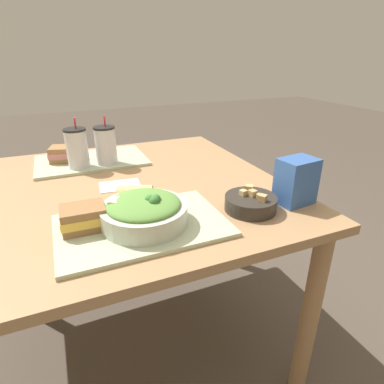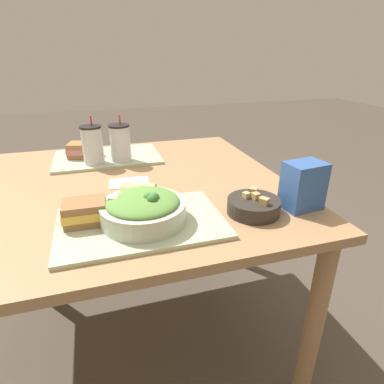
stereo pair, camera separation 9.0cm
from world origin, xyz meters
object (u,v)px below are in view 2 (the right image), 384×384
Objects in this scene: sandwich_far at (83,150)px; napkin_folded at (129,183)px; salad_bowl at (143,208)px; baguette_near at (139,194)px; drink_cup_red at (120,144)px; sandwich_near at (85,212)px; soup_bowl at (254,205)px; chip_bag at (303,186)px; drink_cup_dark at (93,146)px.

napkin_folded is at bearing -48.75° from sandwich_far.
sandwich_far is at bearing 103.94° from salad_bowl.
baguette_near is 0.45m from drink_cup_red.
salad_bowl is 0.11m from baguette_near.
sandwich_near is 0.79× the size of napkin_folded.
sandwich_near is 0.32m from napkin_folded.
salad_bowl is at bearing 175.72° from soup_bowl.
baguette_near is at bearing 156.75° from soup_bowl.
napkin_folded is at bearing 136.70° from chip_bag.
drink_cup_red is at bearing 90.65° from napkin_folded.
drink_cup_red reaches higher than chip_bag.
sandwich_far is at bearing 113.51° from drink_cup_dark.
chip_bag is 0.97× the size of napkin_folded.
chip_bag is at bearing -50.25° from drink_cup_red.
soup_bowl is (0.33, -0.02, -0.03)m from salad_bowl.
sandwich_near is at bearing -73.35° from sandwich_far.
sandwich_far is 0.96× the size of napkin_folded.
sandwich_near is (-0.16, 0.04, -0.01)m from salad_bowl.
napkin_folded is (0.15, 0.28, -0.04)m from sandwich_near.
drink_cup_red is at bearing 119.81° from soup_bowl.
sandwich_far reaches higher than soup_bowl.
salad_bowl is at bearing -13.21° from sandwich_near.
salad_bowl reaches higher than sandwich_far.
sandwich_near and sandwich_far have the same top height.
sandwich_near is 0.82× the size of chip_bag.
sandwich_far is at bearing 125.67° from soup_bowl.
drink_cup_red reaches higher than soup_bowl.
chip_bag is at bearing -5.29° from sandwich_near.
napkin_folded is (-0.49, 0.36, -0.07)m from chip_bag.
chip_bag reaches higher than sandwich_near.
baguette_near is 0.50m from chip_bag.
sandwich_near is 0.60× the size of drink_cup_dark.
chip_bag reaches higher than baguette_near.
drink_cup_red is 0.25m from napkin_folded.
soup_bowl is 0.80× the size of drink_cup_red.
drink_cup_dark is (0.04, -0.10, 0.04)m from sandwich_far.
sandwich_far is at bearing 38.65° from baguette_near.
drink_cup_red is at bearing 90.66° from salad_bowl.
sandwich_far is 0.19m from drink_cup_red.
drink_cup_dark reaches higher than napkin_folded.
salad_bowl is at bearing 168.80° from chip_bag.
soup_bowl is 0.35m from baguette_near.
drink_cup_red is 1.35× the size of chip_bag.
drink_cup_dark is 1.37× the size of chip_bag.
salad_bowl is at bearing -89.34° from drink_cup_red.
napkin_folded is (0.12, -0.24, -0.08)m from drink_cup_dark.
chip_bag is at bearing -85.69° from baguette_near.
sandwich_far is at bearing 125.87° from chip_bag.
baguette_near is 0.57m from sandwich_far.
drink_cup_red is (-0.01, 0.44, 0.04)m from baguette_near.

